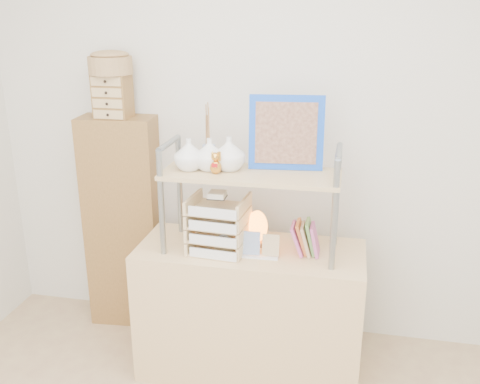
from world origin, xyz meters
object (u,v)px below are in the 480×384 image
object	(u,v)px
cabinet	(124,223)
salt_lamp	(257,227)
letter_tray	(218,228)
desk	(250,310)

from	to	relation	value
cabinet	salt_lamp	bearing A→B (deg)	-23.54
letter_tray	salt_lamp	distance (m)	0.22
desk	salt_lamp	size ratio (longest dim) A/B	6.25
desk	letter_tray	size ratio (longest dim) A/B	3.64
cabinet	letter_tray	world-z (taller)	cabinet
desk	letter_tray	world-z (taller)	letter_tray
letter_tray	desk	bearing A→B (deg)	22.72
desk	cabinet	size ratio (longest dim) A/B	0.89
cabinet	desk	bearing A→B (deg)	-27.50
desk	cabinet	world-z (taller)	cabinet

